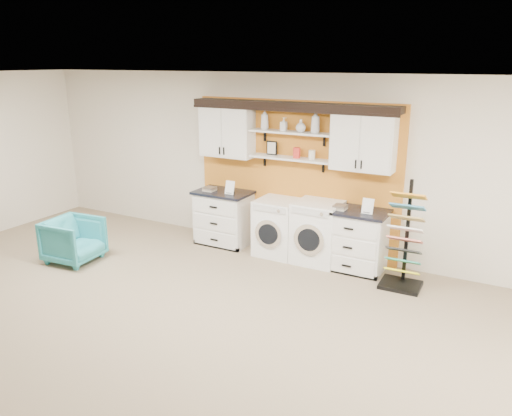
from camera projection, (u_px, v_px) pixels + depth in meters
The scene contains 22 objects.
floor at pixel (124, 376), 4.89m from camera, with size 10.00×10.00×0.00m, color gray.
ceiling at pixel (99, 83), 4.09m from camera, with size 10.00×10.00×0.00m, color white.
wall_back at pixel (296, 164), 7.85m from camera, with size 10.00×10.00×0.00m, color beige.
accent_panel at pixel (295, 177), 7.88m from camera, with size 3.40×0.07×2.40m, color #C37421.
upper_cabinet_left at pixel (227, 131), 8.06m from camera, with size 0.90×0.35×0.84m.
upper_cabinet_right at pixel (364, 141), 7.02m from camera, with size 0.90×0.35×0.84m.
shelf_lower at pixel (291, 158), 7.65m from camera, with size 1.32×0.28×0.03m, color silver.
shelf_upper at pixel (291, 132), 7.53m from camera, with size 1.32×0.28×0.03m, color silver.
crown_molding at pixel (292, 105), 7.43m from camera, with size 3.30×0.41×0.13m.
picture_frame at pixel (272, 148), 7.81m from camera, with size 0.18×0.02×0.22m.
canister_red at pixel (297, 153), 7.58m from camera, with size 0.11×0.11×0.16m, color red.
canister_cream at pixel (312, 155), 7.46m from camera, with size 0.10×0.10×0.14m, color silver.
base_cabinet_left at pixel (224, 217), 8.34m from camera, with size 0.92×0.66×0.90m.
base_cabinet_right at pixel (355, 239), 7.30m from camera, with size 0.93×0.66×0.91m.
washer at pixel (278, 227), 7.87m from camera, with size 0.64×0.71×0.89m.
dryer at pixel (318, 232), 7.56m from camera, with size 0.68×0.71×0.95m.
sample_rack at pixel (404, 253), 6.70m from camera, with size 0.55×0.46×1.47m.
armchair at pixel (74, 240), 7.61m from camera, with size 0.72×0.74×0.68m, color teal.
soap_bottle_a at pixel (265, 119), 7.69m from camera, with size 0.12×0.12×0.32m, color silver.
soap_bottle_b at pixel (284, 124), 7.56m from camera, with size 0.09×0.09×0.20m, color silver.
soap_bottle_c at pixel (301, 126), 7.43m from camera, with size 0.15×0.15×0.19m, color silver.
soap_bottle_d at pixel (315, 121), 7.30m from camera, with size 0.13×0.13×0.34m, color silver.
Camera 1 is at (3.16, -3.08, 2.98)m, focal length 35.00 mm.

